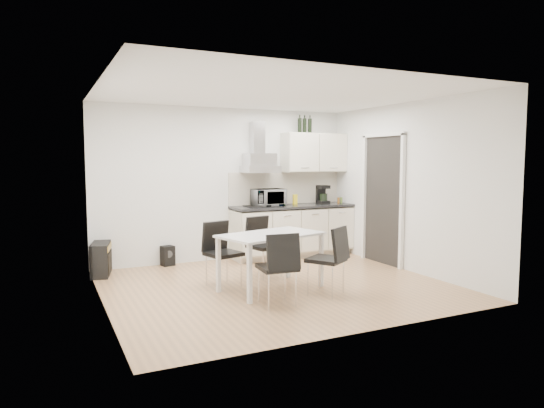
# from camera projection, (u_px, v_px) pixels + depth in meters

# --- Properties ---
(ground) EXTENTS (4.50, 4.50, 0.00)m
(ground) POSITION_uv_depth(u_px,v_px,m) (276.00, 286.00, 6.65)
(ground) COLOR tan
(ground) RESTS_ON ground
(wall_back) EXTENTS (4.50, 0.10, 2.60)m
(wall_back) POSITION_uv_depth(u_px,v_px,m) (226.00, 184.00, 8.33)
(wall_back) COLOR silver
(wall_back) RESTS_ON ground
(wall_front) EXTENTS (4.50, 0.10, 2.60)m
(wall_front) POSITION_uv_depth(u_px,v_px,m) (366.00, 203.00, 4.73)
(wall_front) COLOR silver
(wall_front) RESTS_ON ground
(wall_left) EXTENTS (0.10, 4.00, 2.60)m
(wall_left) POSITION_uv_depth(u_px,v_px,m) (101.00, 197.00, 5.56)
(wall_left) COLOR silver
(wall_left) RESTS_ON ground
(wall_right) EXTENTS (0.10, 4.00, 2.60)m
(wall_right) POSITION_uv_depth(u_px,v_px,m) (407.00, 187.00, 7.49)
(wall_right) COLOR silver
(wall_right) RESTS_ON ground
(ceiling) EXTENTS (4.50, 4.50, 0.00)m
(ceiling) POSITION_uv_depth(u_px,v_px,m) (277.00, 93.00, 6.41)
(ceiling) COLOR white
(ceiling) RESTS_ON wall_back
(doorway) EXTENTS (0.08, 1.04, 2.10)m
(doorway) POSITION_uv_depth(u_px,v_px,m) (382.00, 201.00, 7.99)
(doorway) COLOR white
(doorway) RESTS_ON ground
(kitchenette) EXTENTS (2.22, 0.64, 2.52)m
(kitchenette) POSITION_uv_depth(u_px,v_px,m) (294.00, 210.00, 8.64)
(kitchenette) COLOR beige
(kitchenette) RESTS_ON ground
(dining_table) EXTENTS (1.48, 1.08, 0.75)m
(dining_table) POSITION_uv_depth(u_px,v_px,m) (271.00, 240.00, 6.40)
(dining_table) COLOR white
(dining_table) RESTS_ON ground
(chair_far_left) EXTENTS (0.55, 0.59, 0.88)m
(chair_far_left) POSITION_uv_depth(u_px,v_px,m) (224.00, 255.00, 6.57)
(chair_far_left) COLOR black
(chair_far_left) RESTS_ON ground
(chair_far_right) EXTENTS (0.55, 0.59, 0.88)m
(chair_far_right) POSITION_uv_depth(u_px,v_px,m) (265.00, 247.00, 7.13)
(chair_far_right) COLOR black
(chair_far_right) RESTS_ON ground
(chair_near_left) EXTENTS (0.48, 0.54, 0.88)m
(chair_near_left) POSITION_uv_depth(u_px,v_px,m) (277.00, 268.00, 5.73)
(chair_near_left) COLOR black
(chair_near_left) RESTS_ON ground
(chair_near_right) EXTENTS (0.64, 0.66, 0.88)m
(chair_near_right) POSITION_uv_depth(u_px,v_px,m) (326.00, 260.00, 6.18)
(chair_near_right) COLOR black
(chair_near_right) RESTS_ON ground
(guitar_amp) EXTENTS (0.37, 0.63, 0.49)m
(guitar_amp) POSITION_uv_depth(u_px,v_px,m) (101.00, 259.00, 7.21)
(guitar_amp) COLOR black
(guitar_amp) RESTS_ON ground
(floor_speaker) EXTENTS (0.23, 0.21, 0.32)m
(floor_speaker) POSITION_uv_depth(u_px,v_px,m) (168.00, 256.00, 7.89)
(floor_speaker) COLOR black
(floor_speaker) RESTS_ON ground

